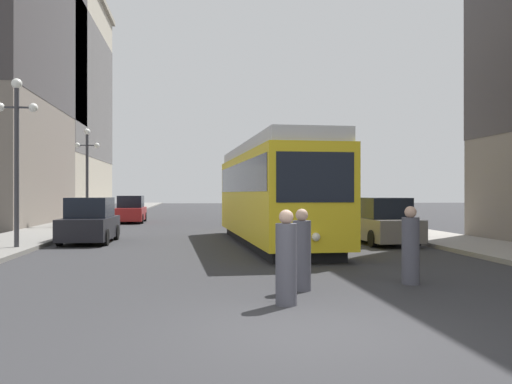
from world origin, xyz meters
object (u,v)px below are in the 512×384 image
(streetcar, at_px, (271,191))
(parked_car_left_near, at_px, (90,222))
(parked_car_right_far, at_px, (380,222))
(pedestrian_crossing_near, at_px, (411,248))
(transit_bus, at_px, (305,194))
(parked_car_left_mid, at_px, (131,210))
(pedestrian_crossing_far, at_px, (302,252))
(lamp_post_left_far, at_px, (87,162))
(pedestrian_on_sidewalk, at_px, (286,261))
(lamp_post_left_near, at_px, (17,137))

(streetcar, height_order, parked_car_left_near, streetcar)
(parked_car_right_far, xyz_separation_m, pedestrian_crossing_near, (-2.64, -9.37, -0.04))
(parked_car_left_near, bearing_deg, transit_bus, 45.76)
(transit_bus, xyz_separation_m, parked_car_left_mid, (-11.16, 4.19, -1.10))
(streetcar, xyz_separation_m, parked_car_right_far, (4.32, -0.25, -1.26))
(parked_car_left_mid, bearing_deg, pedestrian_crossing_near, -72.36)
(streetcar, distance_m, parked_car_left_mid, 18.32)
(streetcar, distance_m, pedestrian_crossing_far, 10.27)
(transit_bus, distance_m, lamp_post_left_far, 13.25)
(parked_car_right_far, xyz_separation_m, lamp_post_left_far, (-13.40, 11.63, 2.96))
(pedestrian_on_sidewalk, bearing_deg, lamp_post_left_near, -159.28)
(parked_car_left_near, height_order, pedestrian_crossing_far, parked_car_left_near)
(parked_car_left_near, bearing_deg, pedestrian_crossing_near, -50.55)
(pedestrian_crossing_near, relative_size, pedestrian_on_sidewalk, 1.00)
(parked_car_left_near, relative_size, lamp_post_left_near, 0.73)
(pedestrian_crossing_far, bearing_deg, pedestrian_crossing_near, -43.06)
(parked_car_left_mid, bearing_deg, transit_bus, -21.48)
(parked_car_right_far, bearing_deg, pedestrian_crossing_near, 71.97)
(transit_bus, relative_size, pedestrian_on_sidewalk, 6.64)
(transit_bus, bearing_deg, parked_car_right_far, -88.81)
(parked_car_right_far, bearing_deg, parked_car_left_mid, -58.30)
(streetcar, height_order, lamp_post_left_near, lamp_post_left_near)
(pedestrian_crossing_far, height_order, lamp_post_left_far, lamp_post_left_far)
(transit_bus, bearing_deg, parked_car_left_near, -135.58)
(pedestrian_on_sidewalk, distance_m, lamp_post_left_far, 24.35)
(transit_bus, bearing_deg, parked_car_left_mid, 159.10)
(streetcar, height_order, parked_car_left_mid, streetcar)
(parked_car_right_far, bearing_deg, streetcar, -5.56)
(parked_car_left_mid, relative_size, lamp_post_left_far, 0.89)
(pedestrian_crossing_far, distance_m, lamp_post_left_near, 12.31)
(pedestrian_crossing_near, height_order, pedestrian_on_sidewalk, pedestrian_crossing_near)
(streetcar, distance_m, lamp_post_left_far, 14.66)
(streetcar, xyz_separation_m, pedestrian_crossing_near, (1.68, -9.62, -1.30))
(parked_car_left_near, xyz_separation_m, pedestrian_crossing_far, (6.31, -11.70, -0.06))
(parked_car_right_far, height_order, pedestrian_crossing_near, parked_car_right_far)
(parked_car_left_mid, relative_size, pedestrian_crossing_near, 2.90)
(pedestrian_on_sidewalk, bearing_deg, pedestrian_crossing_near, 105.12)
(streetcar, relative_size, parked_car_left_mid, 2.63)
(parked_car_right_far, xyz_separation_m, pedestrian_on_sidewalk, (-5.76, -11.30, -0.05))
(transit_bus, bearing_deg, streetcar, -107.85)
(parked_car_left_mid, distance_m, pedestrian_on_sidewalk, 28.93)
(parked_car_right_far, distance_m, lamp_post_left_far, 17.99)
(streetcar, xyz_separation_m, transit_bus, (3.98, 12.61, -0.15))
(pedestrian_crossing_near, distance_m, lamp_post_left_near, 13.82)
(transit_bus, distance_m, parked_car_left_near, 15.75)
(transit_bus, bearing_deg, pedestrian_crossing_far, -102.34)
(parked_car_right_far, bearing_deg, transit_bus, -90.80)
(parked_car_right_far, relative_size, lamp_post_left_far, 0.83)
(lamp_post_left_near, bearing_deg, parked_car_right_far, 5.47)
(parked_car_right_far, distance_m, lamp_post_left_near, 13.81)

